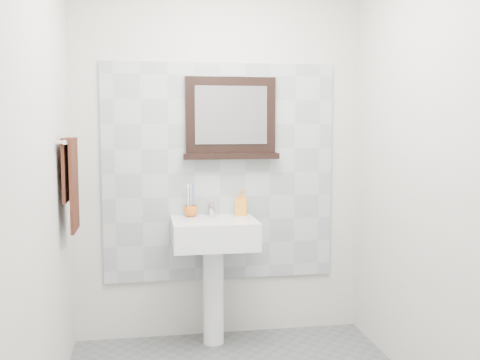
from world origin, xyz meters
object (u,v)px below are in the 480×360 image
pedestal_sink (214,247)px  toothbrush_cup (191,211)px  hand_towel (71,177)px  soap_dispenser (241,203)px  framed_mirror (231,120)px

pedestal_sink → toothbrush_cup: size_ratio=10.12×
toothbrush_cup → hand_towel: size_ratio=0.17×
toothbrush_cup → hand_towel: (-0.73, -0.37, 0.28)m
pedestal_sink → soap_dispenser: 0.36m
pedestal_sink → hand_towel: 1.03m
framed_mirror → hand_towel: framed_mirror is taller
soap_dispenser → hand_towel: hand_towel is taller
pedestal_sink → hand_towel: bearing=-165.0°
toothbrush_cup → framed_mirror: (0.28, 0.05, 0.61)m
soap_dispenser → framed_mirror: size_ratio=0.26×
hand_towel → soap_dispenser: bearing=18.7°
hand_towel → pedestal_sink: bearing=15.0°
pedestal_sink → framed_mirror: bearing=52.8°
framed_mirror → pedestal_sink: bearing=-127.2°
soap_dispenser → framed_mirror: bearing=154.3°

